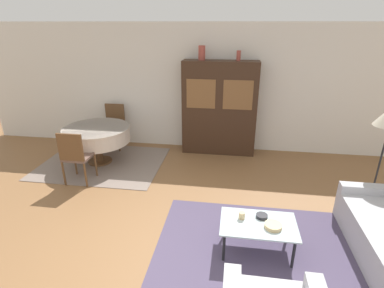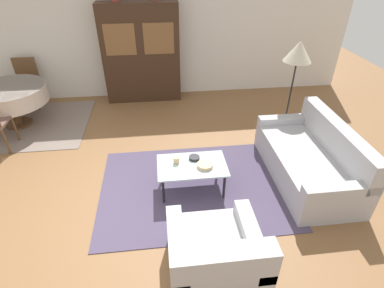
% 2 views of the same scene
% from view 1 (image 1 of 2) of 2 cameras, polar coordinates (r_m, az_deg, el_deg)
% --- Properties ---
extents(ground_plane, '(14.00, 14.00, 0.00)m').
position_cam_1_polar(ground_plane, '(3.97, -6.20, -20.53)').
color(ground_plane, brown).
extents(wall_back, '(10.00, 0.06, 2.70)m').
position_cam_1_polar(wall_back, '(6.62, 1.11, 10.56)').
color(wall_back, silver).
rests_on(wall_back, ground_plane).
extents(area_rug, '(2.61, 1.92, 0.01)m').
position_cam_1_polar(area_rug, '(4.12, 12.58, -19.02)').
color(area_rug, '#4C425B').
rests_on(area_rug, ground_plane).
extents(dining_rug, '(2.41, 1.88, 0.01)m').
position_cam_1_polar(dining_rug, '(6.42, -16.60, -3.47)').
color(dining_rug, gray).
rests_on(dining_rug, ground_plane).
extents(coffee_table, '(0.92, 0.58, 0.41)m').
position_cam_1_polar(coffee_table, '(3.87, 12.50, -15.03)').
color(coffee_table, black).
rests_on(coffee_table, area_rug).
extents(display_cabinet, '(1.55, 0.42, 1.98)m').
position_cam_1_polar(display_cabinet, '(6.42, 5.23, 6.77)').
color(display_cabinet, '#382316').
rests_on(display_cabinet, ground_plane).
extents(dining_table, '(1.30, 1.30, 0.75)m').
position_cam_1_polar(dining_table, '(6.26, -17.66, 1.73)').
color(dining_table, brown).
rests_on(dining_table, dining_rug).
extents(dining_chair_near, '(0.44, 0.44, 0.97)m').
position_cam_1_polar(dining_chair_near, '(5.57, -21.35, -1.87)').
color(dining_chair_near, brown).
rests_on(dining_chair_near, dining_rug).
extents(dining_chair_far, '(0.44, 0.44, 0.97)m').
position_cam_1_polar(dining_chair_far, '(7.03, -14.64, 3.84)').
color(dining_chair_far, brown).
rests_on(dining_chair_far, dining_rug).
extents(cup, '(0.08, 0.08, 0.09)m').
position_cam_1_polar(cup, '(3.87, 9.47, -13.27)').
color(cup, tan).
rests_on(cup, coffee_table).
extents(bowl, '(0.21, 0.21, 0.05)m').
position_cam_1_polar(bowl, '(3.81, 15.21, -14.82)').
color(bowl, tan).
rests_on(bowl, coffee_table).
extents(bowl_small, '(0.14, 0.14, 0.04)m').
position_cam_1_polar(bowl_small, '(3.94, 13.15, -13.22)').
color(bowl_small, '#232328').
rests_on(bowl_small, coffee_table).
extents(vase_tall, '(0.14, 0.14, 0.28)m').
position_cam_1_polar(vase_tall, '(6.25, 1.88, 16.96)').
color(vase_tall, '#9E4238').
rests_on(vase_tall, display_cabinet).
extents(vase_short, '(0.08, 0.08, 0.20)m').
position_cam_1_polar(vase_short, '(6.21, 8.86, 16.30)').
color(vase_short, '#9E4238').
rests_on(vase_short, display_cabinet).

